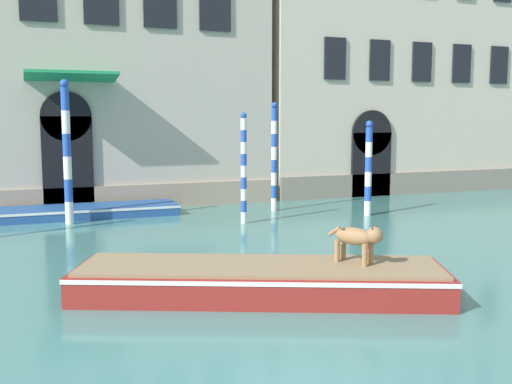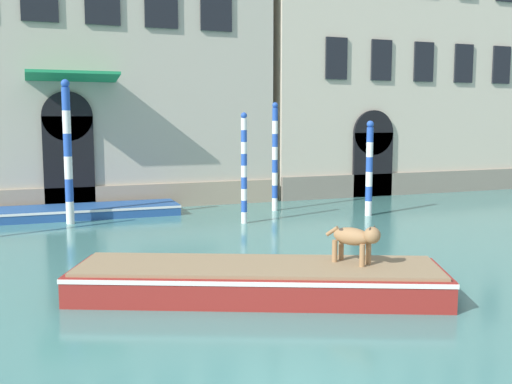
# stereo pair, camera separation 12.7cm
# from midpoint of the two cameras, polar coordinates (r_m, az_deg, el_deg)

# --- Properties ---
(palazzo_right) EXTENTS (13.34, 6.13, 16.91)m
(palazzo_right) POSITION_cam_midpoint_polar(r_m,az_deg,el_deg) (30.27, 12.42, 16.61)
(palazzo_right) COLOR beige
(palazzo_right) RESTS_ON ground_plane
(boat_foreground) EXTENTS (7.11, 4.50, 0.62)m
(boat_foreground) POSITION_cam_midpoint_polar(r_m,az_deg,el_deg) (11.35, 0.47, -8.32)
(boat_foreground) COLOR maroon
(boat_foreground) RESTS_ON ground_plane
(dog_on_deck) EXTENTS (0.70, 1.04, 0.76)m
(dog_on_deck) POSITION_cam_midpoint_polar(r_m,az_deg,el_deg) (11.39, 9.78, -4.30)
(dog_on_deck) COLOR #997047
(dog_on_deck) RESTS_ON boat_foreground
(boat_moored_near_palazzo) EXTENTS (6.16, 1.87, 0.37)m
(boat_moored_near_palazzo) POSITION_cam_midpoint_polar(r_m,az_deg,el_deg) (21.18, -15.59, -1.73)
(boat_moored_near_palazzo) COLOR #234C8C
(boat_moored_near_palazzo) RESTS_ON ground_plane
(mooring_pole_0) EXTENTS (0.21, 0.21, 3.90)m
(mooring_pole_0) POSITION_cam_midpoint_polar(r_m,az_deg,el_deg) (21.50, 1.98, 3.39)
(mooring_pole_0) COLOR white
(mooring_pole_0) RESTS_ON ground_plane
(mooring_pole_2) EXTENTS (0.26, 0.26, 4.53)m
(mooring_pole_2) POSITION_cam_midpoint_polar(r_m,az_deg,el_deg) (19.68, -17.31, 3.68)
(mooring_pole_2) COLOR white
(mooring_pole_2) RESTS_ON ground_plane
(mooring_pole_4) EXTENTS (0.20, 0.20, 3.52)m
(mooring_pole_4) POSITION_cam_midpoint_polar(r_m,az_deg,el_deg) (18.89, -0.95, 2.31)
(mooring_pole_4) COLOR white
(mooring_pole_4) RESTS_ON ground_plane
(mooring_pole_5) EXTENTS (0.24, 0.24, 3.25)m
(mooring_pole_5) POSITION_cam_midpoint_polar(r_m,az_deg,el_deg) (20.82, 10.91, 2.27)
(mooring_pole_5) COLOR white
(mooring_pole_5) RESTS_ON ground_plane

